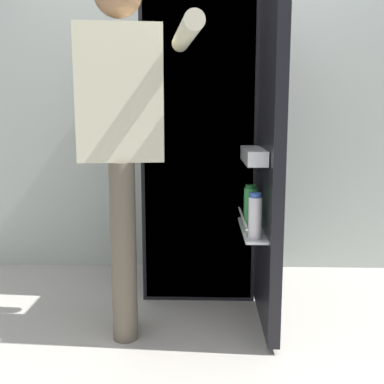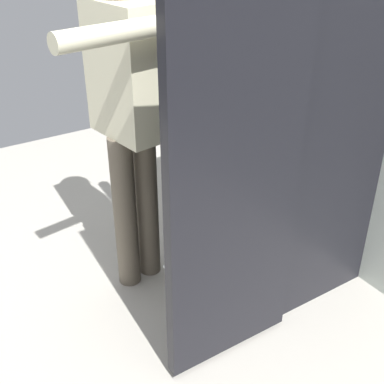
# 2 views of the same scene
# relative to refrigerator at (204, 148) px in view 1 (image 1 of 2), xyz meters

# --- Properties ---
(ground_plane) EXTENTS (5.04, 5.04, 0.00)m
(ground_plane) POSITION_rel_refrigerator_xyz_m (-0.03, -0.51, -0.88)
(ground_plane) COLOR #B7B2A8
(kitchen_wall) EXTENTS (4.40, 0.10, 2.43)m
(kitchen_wall) POSITION_rel_refrigerator_xyz_m (-0.03, 0.42, 0.33)
(kitchen_wall) COLOR beige
(kitchen_wall) RESTS_ON ground_plane
(refrigerator) EXTENTS (0.71, 1.24, 1.76)m
(refrigerator) POSITION_rel_refrigerator_xyz_m (0.00, 0.00, 0.00)
(refrigerator) COLOR black
(refrigerator) RESTS_ON ground_plane
(person) EXTENTS (0.61, 0.68, 1.73)m
(person) POSITION_rel_refrigerator_xyz_m (-0.38, -0.66, 0.16)
(person) COLOR #665B4C
(person) RESTS_ON ground_plane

